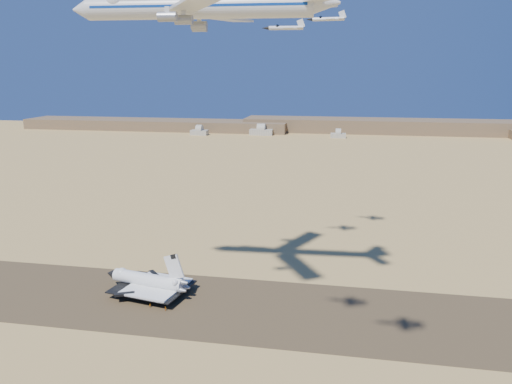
% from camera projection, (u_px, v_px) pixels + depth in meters
% --- Properties ---
extents(ground, '(1200.00, 1200.00, 0.00)m').
position_uv_depth(ground, '(199.00, 304.00, 181.78)').
color(ground, tan).
rests_on(ground, ground).
extents(runway, '(600.00, 50.00, 0.06)m').
position_uv_depth(runway, '(199.00, 304.00, 181.78)').
color(runway, brown).
rests_on(runway, ground).
extents(ridgeline, '(960.00, 90.00, 18.00)m').
position_uv_depth(ridgeline, '(358.00, 128.00, 672.45)').
color(ridgeline, brown).
rests_on(ridgeline, ground).
extents(hangars, '(200.50, 29.50, 30.00)m').
position_uv_depth(hangars, '(258.00, 132.00, 648.95)').
color(hangars, '#ADA999').
rests_on(hangars, ground).
extents(shuttle, '(35.79, 26.33, 17.62)m').
position_uv_depth(shuttle, '(148.00, 282.00, 189.75)').
color(shuttle, silver).
rests_on(shuttle, runway).
extents(carrier_747, '(83.19, 64.50, 20.75)m').
position_uv_depth(carrier_747, '(190.00, 8.00, 151.77)').
color(carrier_747, silver).
extents(crew_a, '(0.65, 0.77, 1.80)m').
position_uv_depth(crew_a, '(161.00, 298.00, 184.25)').
color(crew_a, '#C6610B').
rests_on(crew_a, runway).
extents(crew_b, '(0.52, 0.85, 1.71)m').
position_uv_depth(crew_b, '(150.00, 305.00, 179.15)').
color(crew_b, '#C6610B').
rests_on(crew_b, runway).
extents(crew_c, '(1.07, 0.98, 1.65)m').
position_uv_depth(crew_c, '(165.00, 309.00, 176.47)').
color(crew_c, '#C6610B').
rests_on(crew_c, runway).
extents(chase_jet_c, '(16.48, 8.92, 4.10)m').
position_uv_depth(chase_jet_c, '(285.00, 28.00, 189.34)').
color(chase_jet_c, silver).
extents(chase_jet_d, '(16.44, 8.92, 4.09)m').
position_uv_depth(chase_jet_d, '(328.00, 19.00, 203.97)').
color(chase_jet_d, silver).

